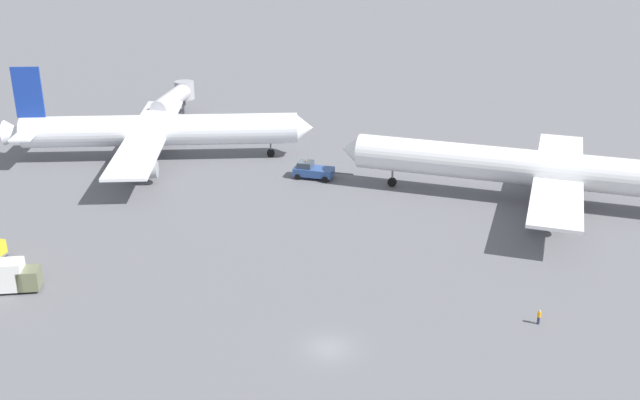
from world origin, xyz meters
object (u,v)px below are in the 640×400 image
object	(u,v)px
airliner_at_gate_left	(158,131)
ground_crew_marshaller_foreground	(539,317)
gse_catering_truck_tall	(10,276)
airliner_being_pushed	(544,169)
pushback_tug	(313,170)
jet_bridge	(175,97)

from	to	relation	value
airliner_at_gate_left	ground_crew_marshaller_foreground	bearing A→B (deg)	-53.85
airliner_at_gate_left	gse_catering_truck_tall	xyz separation A→B (m)	(-12.21, -43.39, -3.00)
ground_crew_marshaller_foreground	airliner_at_gate_left	bearing A→B (deg)	126.15
airliner_at_gate_left	gse_catering_truck_tall	distance (m)	45.18
airliner_being_pushed	gse_catering_truck_tall	world-z (taller)	airliner_being_pushed
pushback_tug	gse_catering_truck_tall	distance (m)	47.83
ground_crew_marshaller_foreground	pushback_tug	bearing A→B (deg)	111.45
gse_catering_truck_tall	ground_crew_marshaller_foreground	size ratio (longest dim) A/B	3.78
airliner_at_gate_left	pushback_tug	size ratio (longest dim) A/B	5.50
airliner_at_gate_left	airliner_being_pushed	bearing A→B (deg)	-25.57
ground_crew_marshaller_foreground	airliner_being_pushed	bearing A→B (deg)	67.29
gse_catering_truck_tall	ground_crew_marshaller_foreground	bearing A→B (deg)	-13.94
ground_crew_marshaller_foreground	jet_bridge	distance (m)	90.01
pushback_tug	ground_crew_marshaller_foreground	xyz separation A→B (m)	(17.57, -44.73, -0.40)
airliner_at_gate_left	jet_bridge	bearing A→B (deg)	86.89
airliner_being_pushed	pushback_tug	bearing A→B (deg)	155.31
airliner_at_gate_left	gse_catering_truck_tall	size ratio (longest dim) A/B	8.47
gse_catering_truck_tall	jet_bridge	size ratio (longest dim) A/B	0.34
pushback_tug	gse_catering_truck_tall	bearing A→B (deg)	-138.94
airliner_being_pushed	pushback_tug	size ratio (longest dim) A/B	5.92
jet_bridge	airliner_being_pushed	bearing A→B (deg)	-43.19
pushback_tug	ground_crew_marshaller_foreground	size ratio (longest dim) A/B	5.82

